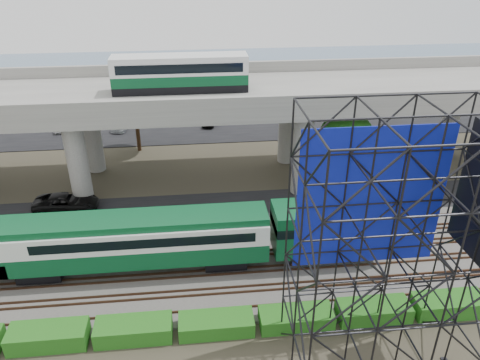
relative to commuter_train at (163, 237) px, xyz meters
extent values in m
plane|color=#474233|center=(2.33, -2.00, -2.88)|extent=(140.00, 140.00, 0.00)
cube|color=slate|center=(2.33, 0.00, -2.78)|extent=(90.00, 12.00, 0.20)
cube|color=black|center=(2.33, 8.50, -2.84)|extent=(90.00, 5.00, 0.08)
cube|color=black|center=(2.33, 32.00, -2.84)|extent=(90.00, 18.00, 0.08)
cube|color=slate|center=(2.33, 54.00, -2.87)|extent=(140.00, 40.00, 0.03)
cube|color=#472D1E|center=(2.33, -4.72, -2.60)|extent=(90.00, 0.08, 0.16)
cube|color=#472D1E|center=(2.33, -3.28, -2.60)|extent=(90.00, 0.08, 0.16)
cube|color=#472D1E|center=(2.33, -2.72, -2.60)|extent=(90.00, 0.08, 0.16)
cube|color=#472D1E|center=(2.33, -1.28, -2.60)|extent=(90.00, 0.08, 0.16)
cube|color=#472D1E|center=(2.33, -0.72, -2.60)|extent=(90.00, 0.08, 0.16)
cube|color=#472D1E|center=(2.33, 0.72, -2.60)|extent=(90.00, 0.08, 0.16)
cube|color=#472D1E|center=(2.33, 1.28, -2.60)|extent=(90.00, 0.08, 0.16)
cube|color=#472D1E|center=(2.33, 2.72, -2.60)|extent=(90.00, 0.08, 0.16)
cube|color=#472D1E|center=(2.33, 3.28, -2.60)|extent=(90.00, 0.08, 0.16)
cube|color=#472D1E|center=(2.33, 4.72, -2.60)|extent=(90.00, 0.08, 0.16)
cube|color=black|center=(-8.62, 0.00, -2.07)|extent=(3.00, 2.20, 0.90)
cube|color=black|center=(4.38, 0.00, -2.07)|extent=(3.00, 2.20, 0.90)
cube|color=#0A4724|center=(-2.12, 0.00, -0.92)|extent=(19.00, 3.00, 1.40)
cube|color=silver|center=(-2.12, 0.00, 0.53)|extent=(19.00, 3.00, 1.50)
cube|color=#0A4724|center=(-2.12, 0.00, 1.53)|extent=(19.00, 2.60, 0.50)
cube|color=black|center=(-1.12, 0.00, 0.58)|extent=(15.00, 3.06, 0.70)
cube|color=#0A4724|center=(11.88, 0.00, 0.08)|extent=(8.00, 3.00, 3.40)
cube|color=#9E9B93|center=(2.33, 14.00, 5.72)|extent=(80.00, 12.00, 1.20)
cube|color=#9E9B93|center=(2.33, 8.25, 6.87)|extent=(80.00, 0.50, 1.10)
cube|color=#9E9B93|center=(2.33, 19.75, 6.87)|extent=(80.00, 0.50, 1.10)
cylinder|color=#9E9B93|center=(-7.67, 10.50, 1.12)|extent=(1.80, 1.80, 8.00)
cylinder|color=#9E9B93|center=(-7.67, 17.50, 1.12)|extent=(1.80, 1.80, 8.00)
cube|color=#9E9B93|center=(-7.67, 14.00, 4.82)|extent=(2.40, 9.00, 0.60)
cylinder|color=#9E9B93|center=(12.33, 10.50, 1.12)|extent=(1.80, 1.80, 8.00)
cylinder|color=#9E9B93|center=(12.33, 17.50, 1.12)|extent=(1.80, 1.80, 8.00)
cube|color=#9E9B93|center=(12.33, 14.00, 4.82)|extent=(2.40, 9.00, 0.60)
cylinder|color=#9E9B93|center=(30.33, 17.50, 1.12)|extent=(1.80, 1.80, 8.00)
cube|color=#9E9B93|center=(30.33, 14.00, 4.82)|extent=(2.40, 9.00, 0.60)
cube|color=black|center=(1.61, 14.00, 6.67)|extent=(12.00, 2.50, 0.70)
cube|color=#0A4724|center=(1.61, 14.00, 7.47)|extent=(12.00, 2.50, 0.90)
cube|color=silver|center=(1.61, 14.00, 8.57)|extent=(12.00, 2.50, 1.30)
cube|color=black|center=(1.61, 14.00, 8.62)|extent=(11.00, 2.56, 0.80)
cube|color=silver|center=(1.61, 14.00, 9.37)|extent=(12.00, 2.40, 0.30)
cube|color=#0E1A9F|center=(11.76, -6.95, 6.42)|extent=(8.10, 0.08, 8.25)
cube|color=#135613|center=(-6.67, -6.30, -2.28)|extent=(4.60, 1.80, 1.20)
cube|color=#135613|center=(-1.67, -6.30, -2.31)|extent=(4.60, 1.80, 1.15)
cube|color=#135613|center=(3.33, -6.30, -2.37)|extent=(4.60, 1.80, 1.03)
cube|color=#135613|center=(8.33, -6.30, -2.38)|extent=(4.60, 1.80, 1.01)
cube|color=#135613|center=(13.33, -6.30, -2.32)|extent=(4.60, 1.80, 1.12)
cube|color=#135613|center=(18.33, -6.30, -2.28)|extent=(4.60, 1.80, 1.20)
cylinder|color=#382314|center=(16.33, 10.50, -0.48)|extent=(0.44, 0.44, 4.80)
ellipsoid|color=#135613|center=(16.33, 10.50, 2.72)|extent=(4.94, 4.94, 4.18)
cylinder|color=#382314|center=(-3.67, 22.00, -0.48)|extent=(0.44, 0.44, 4.80)
ellipsoid|color=#135613|center=(-3.67, 22.00, 2.72)|extent=(4.94, 4.94, 4.18)
imported|color=black|center=(-8.93, 9.27, -2.03)|extent=(5.64, 2.69, 1.55)
imported|color=white|center=(-13.98, 29.00, -2.26)|extent=(1.59, 3.30, 1.09)
imported|color=gray|center=(-9.84, 34.00, -2.17)|extent=(1.72, 3.96, 1.27)
imported|color=#B9BCC2|center=(-6.45, 29.00, -2.16)|extent=(2.52, 4.67, 1.29)
imported|color=silver|center=(1.11, 34.00, -2.18)|extent=(2.25, 4.53, 1.23)
imported|color=black|center=(4.66, 29.00, -2.18)|extent=(2.26, 3.87, 1.24)
imported|color=#A3A5AA|center=(8.37, 34.00, -2.26)|extent=(1.28, 3.34, 1.08)
imported|color=#BABABA|center=(15.45, 29.00, -2.15)|extent=(2.00, 4.57, 1.31)
imported|color=gray|center=(19.80, 34.00, -2.16)|extent=(2.27, 4.68, 1.28)
camera|label=1|loc=(2.51, -27.65, 18.87)|focal=35.00mm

